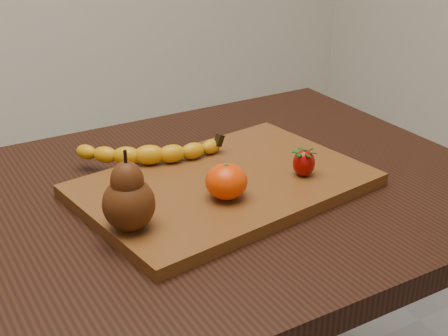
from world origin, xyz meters
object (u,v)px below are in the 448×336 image
mandarin (226,181)px  pear (128,191)px  cutting_board (224,185)px  table (193,245)px

mandarin → pear: bearing=-176.9°
cutting_board → pear: pear is taller
table → pear: 0.24m
table → mandarin: (0.02, -0.07, 0.14)m
table → cutting_board: size_ratio=2.22×
pear → cutting_board: bearing=19.0°
cutting_board → table: bearing=153.0°
table → cutting_board: bearing=-19.3°
cutting_board → pear: bearing=-168.8°
pear → mandarin: 0.16m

